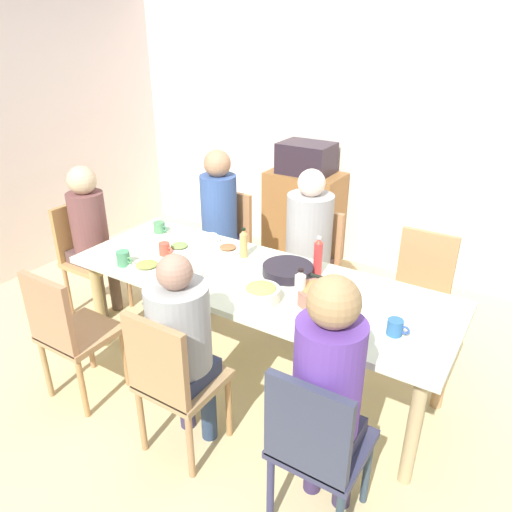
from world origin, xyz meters
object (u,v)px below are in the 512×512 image
Objects in this scene: chair_3 at (312,261)px; plate_2 at (228,249)px; microwave at (306,158)px; person_2 at (181,337)px; cup_3 at (212,239)px; plate_3 at (147,266)px; chair_1 at (316,444)px; plate_1 at (179,247)px; serving_pan at (288,270)px; chair_4 at (226,239)px; bottle_1 at (244,244)px; bowl_0 at (318,294)px; person_4 at (218,214)px; bottle_0 at (322,315)px; person_0 at (91,229)px; person_1 at (328,385)px; bottle_2 at (300,287)px; bowl_1 at (261,293)px; chair_6 at (68,330)px; plate_0 at (182,273)px; chair_5 at (419,289)px; bottle_3 at (318,257)px; chair_2 at (172,378)px; cup_1 at (395,327)px; side_cabinet at (304,218)px; chair_0 at (87,252)px; cup_0 at (160,227)px.

chair_3 reaches higher than plate_2.
person_2 is at bearing -77.33° from microwave.
person_2 reaches higher than plate_2.
plate_3 is at bearing -102.99° from cup_3.
chair_1 reaches higher than plate_1.
plate_1 is at bearing -175.08° from serving_pan.
chair_4 is 4.33× the size of bottle_1.
bottle_1 is at bearing 158.05° from bowl_0.
person_4 is 0.66m from plate_1.
bottle_0 is at bearing 32.99° from person_2.
person_0 reaches higher than bottle_1.
person_0 is 0.95× the size of person_4.
person_1 is 0.75m from bottle_2.
chair_3 is 1.21m from microwave.
person_4 is at bearing 45.84° from person_0.
bowl_1 is 1.85× the size of cup_3.
chair_3 is 1.04m from bottle_2.
person_2 is at bearing -61.05° from cup_3.
cup_3 is (0.27, 1.07, 0.26)m from chair_6.
plate_0 is 1.04× the size of bowl_0.
bottle_3 is at bearing -132.68° from chair_5.
chair_1 and chair_2 have the same top height.
chair_6 is at bearing -95.87° from microwave.
bowl_0 is at bearing -1.85° from person_0.
microwave is (0.96, 1.75, 0.31)m from person_0.
person_2 reaches higher than chair_4.
chair_3 is 0.70× the size of person_4.
cup_3 is at bearing 164.58° from cup_1.
chair_6 is 3.52× the size of bottle_3.
bottle_0 is at bearing 114.25° from chair_1.
serving_pan is (-0.30, 0.21, -0.02)m from bowl_0.
side_cabinet is at bearing 74.38° from chair_4.
plate_3 is (0.94, -0.27, 0.23)m from chair_0.
person_4 is 5.33× the size of bowl_0.
bottle_1 is at bearing -8.99° from plate_2.
chair_4 reaches higher than serving_pan.
person_0 is at bearing 176.69° from cup_1.
person_2 reaches higher than serving_pan.
person_0 is 10.48× the size of cup_1.
bottle_2 is at bearing -63.73° from microwave.
chair_1 is 1.80× the size of serving_pan.
bottle_3 is (1.90, 0.25, 0.34)m from chair_0.
serving_pan is (-0.67, 0.86, -0.01)m from person_1.
chair_0 is at bearing 163.49° from person_1.
chair_4 is 7.45× the size of cup_0.
bowl_1 is at bearing 142.27° from person_1.
bottle_1 reaches higher than bowl_0.
cup_0 is 0.57× the size of bottle_2.
bottle_0 is 0.65m from bottle_3.
person_1 is 0.45m from bottle_0.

